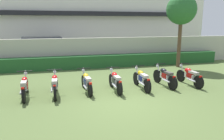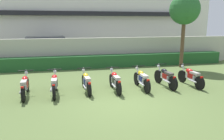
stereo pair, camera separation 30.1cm
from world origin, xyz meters
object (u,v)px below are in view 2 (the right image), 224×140
Objects in this scene: motorcycle_in_row_3 at (115,81)px; motorcycle_in_row_4 at (142,79)px; motorcycle_in_row_0 at (25,85)px; motorcycle_in_row_2 at (86,82)px; motorcycle_in_row_6 at (191,76)px; tree_near_inspector at (185,10)px; motorcycle_in_row_1 at (55,84)px; parked_car at (48,49)px; motorcycle_in_row_5 at (165,77)px.

motorcycle_in_row_4 reaches higher than motorcycle_in_row_3.
motorcycle_in_row_0 is 2.42m from motorcycle_in_row_2.
motorcycle_in_row_6 reaches higher than motorcycle_in_row_2.
tree_near_inspector is 6.66m from motorcycle_in_row_4.
motorcycle_in_row_0 reaches higher than motorcycle_in_row_2.
motorcycle_in_row_1 is at bearing 89.46° from motorcycle_in_row_4.
tree_near_inspector reaches higher than motorcycle_in_row_1.
parked_car reaches higher than motorcycle_in_row_4.
motorcycle_in_row_1 is at bearing 88.38° from motorcycle_in_row_3.
parked_car is 2.53× the size of motorcycle_in_row_3.
motorcycle_in_row_1 is 1.00× the size of motorcycle_in_row_5.
motorcycle_in_row_3 is at bearing -102.11° from motorcycle_in_row_2.
parked_car is 8.20m from motorcycle_in_row_2.
motorcycle_in_row_0 is at bearing 87.41° from motorcycle_in_row_2.
motorcycle_in_row_0 is 1.01× the size of motorcycle_in_row_1.
tree_near_inspector is at bearing -28.42° from motorcycle_in_row_6.
motorcycle_in_row_2 is 0.99× the size of motorcycle_in_row_4.
motorcycle_in_row_0 is (-9.09, -3.93, -3.20)m from tree_near_inspector.
motorcycle_in_row_6 is (7.21, -0.13, 0.00)m from motorcycle_in_row_0.
motorcycle_in_row_0 is 1.02× the size of motorcycle_in_row_5.
motorcycle_in_row_2 is (1.97, -7.95, -0.50)m from parked_car.
motorcycle_in_row_4 is (-4.25, -4.02, -3.20)m from tree_near_inspector.
motorcycle_in_row_0 is 3.63m from motorcycle_in_row_3.
motorcycle_in_row_4 is at bearing 85.55° from motorcycle_in_row_6.
motorcycle_in_row_1 reaches higher than motorcycle_in_row_6.
motorcycle_in_row_2 is 2.42m from motorcycle_in_row_4.
motorcycle_in_row_1 is at bearing -153.29° from tree_near_inspector.
motorcycle_in_row_1 is 4.88m from motorcycle_in_row_5.
motorcycle_in_row_5 reaches higher than motorcycle_in_row_3.
parked_car reaches higher than motorcycle_in_row_6.
motorcycle_in_row_1 is 6.08m from motorcycle_in_row_6.
motorcycle_in_row_4 reaches higher than motorcycle_in_row_2.
motorcycle_in_row_6 is (6.08, -0.05, -0.01)m from motorcycle_in_row_1.
motorcycle_in_row_1 is 1.03× the size of motorcycle_in_row_4.
parked_car is 2.46× the size of motorcycle_in_row_6.
motorcycle_in_row_5 is (3.60, -0.03, 0.02)m from motorcycle_in_row_2.
motorcycle_in_row_1 is (0.68, -8.07, -0.48)m from parked_car.
motorcycle_in_row_2 is at bearing -90.93° from motorcycle_in_row_0.
motorcycle_in_row_6 is at bearing -96.03° from motorcycle_in_row_2.
motorcycle_in_row_3 is (1.20, -0.17, 0.01)m from motorcycle_in_row_2.
parked_car is at bearing 20.76° from motorcycle_in_row_3.
motorcycle_in_row_0 is at bearing -156.63° from tree_near_inspector.
tree_near_inspector reaches higher than motorcycle_in_row_5.
parked_car reaches higher than motorcycle_in_row_5.
motorcycle_in_row_6 is at bearing -56.09° from parked_car.
motorcycle_in_row_5 is (2.40, 0.14, 0.01)m from motorcycle_in_row_3.
motorcycle_in_row_5 is at bearing -128.15° from tree_near_inspector.
motorcycle_in_row_6 is (1.19, -0.15, -0.01)m from motorcycle_in_row_5.
motorcycle_in_row_4 is (4.38, -8.09, -0.49)m from parked_car.
motorcycle_in_row_1 is at bearing -95.94° from motorcycle_in_row_0.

